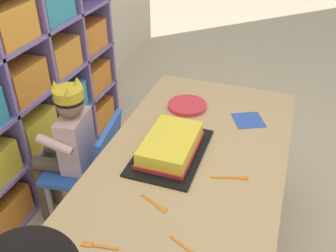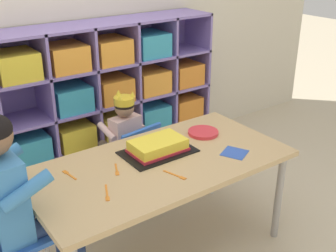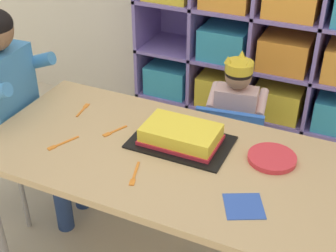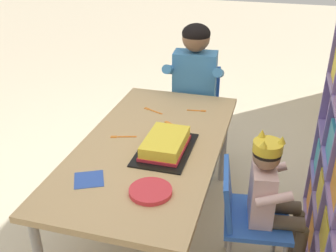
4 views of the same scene
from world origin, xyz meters
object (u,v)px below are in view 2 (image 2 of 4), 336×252
Objects in this scene: fork_scattered_mid_table at (107,194)px; birthday_cake_on_tray at (158,147)px; activity_table at (160,170)px; paper_plate_stack at (203,132)px; child_with_crown at (122,133)px; fork_beside_plate_stack at (176,175)px; fork_near_cake_tray at (117,170)px; classroom_chair_blue at (132,156)px; adult_helper_seated at (16,192)px; fork_near_child_seat at (69,174)px.

birthday_cake_on_tray is at bearing -39.92° from fork_scattered_mid_table.
paper_plate_stack is (0.43, 0.14, 0.06)m from activity_table.
fork_beside_plate_stack is (-0.15, -0.84, 0.11)m from child_with_crown.
child_with_crown is 4.31× the size of paper_plate_stack.
fork_near_cake_tray reaches higher than activity_table.
classroom_chair_blue is 1.08m from adult_helper_seated.
paper_plate_stack is 0.91m from fork_near_child_seat.
fork_beside_plate_stack is (0.76, -0.24, -0.06)m from adult_helper_seated.
adult_helper_seated is 0.80m from fork_beside_plate_stack.
fork_near_child_seat is at bearing 31.67° from child_with_crown.
fork_near_cake_tray is at bearing 44.19° from classroom_chair_blue.
child_with_crown is 6.77× the size of fork_near_child_seat.
adult_helper_seated is (-0.78, 0.06, 0.11)m from activity_table.
activity_table is 10.34× the size of fork_beside_plate_stack.
fork_scattered_mid_table is 0.38m from fork_beside_plate_stack.
birthday_cake_on_tray is at bearing -31.72° from fork_beside_plate_stack.
fork_near_child_seat reaches higher than activity_table.
classroom_chair_blue is at bearing -29.27° from fork_beside_plate_stack.
child_with_crown is 0.86m from fork_beside_plate_stack.
child_with_crown is at bearing 82.44° from birthday_cake_on_tray.
fork_near_cake_tray is 0.83× the size of fork_beside_plate_stack.
adult_helper_seated is (-0.92, -0.49, 0.31)m from classroom_chair_blue.
activity_table is 0.14m from birthday_cake_on_tray.
fork_scattered_mid_table is at bearing 48.07° from child_with_crown.
paper_plate_stack reaches higher than fork_near_cake_tray.
paper_plate_stack is 0.87m from fork_scattered_mid_table.
activity_table is at bearing -77.02° from fork_near_cake_tray.
fork_beside_plate_stack is at bearing -74.24° from fork_scattered_mid_table.
fork_beside_plate_stack is (-0.07, -0.27, -0.03)m from birthday_cake_on_tray.
paper_plate_stack is at bearing -90.52° from adult_helper_seated.
paper_plate_stack is 1.36× the size of fork_beside_plate_stack.
fork_beside_plate_stack is at bearing -104.96° from birthday_cake_on_tray.
adult_helper_seated is at bearing 20.09° from classroom_chair_blue.
activity_table is at bearing -48.78° from fork_scattered_mid_table.
fork_scattered_mid_table is (-0.54, -0.67, 0.25)m from classroom_chair_blue.
paper_plate_stack is (0.38, 0.04, -0.02)m from birthday_cake_on_tray.
fork_near_cake_tray is at bearing -171.36° from birthday_cake_on_tray.
classroom_chair_blue is 0.57m from paper_plate_stack.
fork_near_cake_tray is at bearing -172.76° from paper_plate_stack.
paper_plate_stack reaches higher than classroom_chair_blue.
birthday_cake_on_tray is 3.37× the size of fork_near_child_seat.
child_with_crown reaches higher than fork_near_child_seat.
birthday_cake_on_tray is 0.31m from fork_near_cake_tray.
classroom_chair_blue is at bearing -66.11° from adult_helper_seated.
fork_near_child_seat is at bearing -76.10° from adult_helper_seated.
birthday_cake_on_tray is 2.91× the size of fork_beside_plate_stack.
paper_plate_stack is 1.64× the size of fork_near_cake_tray.
child_with_crown is 2.01× the size of birthday_cake_on_tray.
paper_plate_stack reaches higher than fork_beside_plate_stack.
adult_helper_seated reaches higher than fork_near_child_seat.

